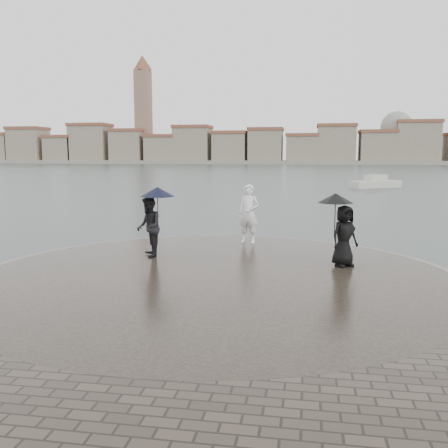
# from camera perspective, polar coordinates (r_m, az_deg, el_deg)

# --- Properties ---
(ground) EXTENTS (400.00, 400.00, 0.00)m
(ground) POSITION_cam_1_polar(r_m,az_deg,el_deg) (9.39, -5.00, -12.90)
(ground) COLOR #2B3835
(ground) RESTS_ON ground
(kerb_ring) EXTENTS (12.50, 12.50, 0.32)m
(kerb_ring) POSITION_cam_1_polar(r_m,az_deg,el_deg) (12.60, -0.99, -6.64)
(kerb_ring) COLOR gray
(kerb_ring) RESTS_ON ground
(quay_tip) EXTENTS (11.90, 11.90, 0.36)m
(quay_tip) POSITION_cam_1_polar(r_m,az_deg,el_deg) (12.59, -0.99, -6.54)
(quay_tip) COLOR #2D261E
(quay_tip) RESTS_ON ground
(statue) EXTENTS (0.81, 0.63, 1.98)m
(statue) POSITION_cam_1_polar(r_m,az_deg,el_deg) (16.77, 2.84, 1.17)
(statue) COLOR white
(statue) RESTS_ON quay_tip
(visitor_left) EXTENTS (1.24, 1.14, 2.04)m
(visitor_left) POSITION_cam_1_polar(r_m,az_deg,el_deg) (14.65, -8.38, 0.58)
(visitor_left) COLOR black
(visitor_left) RESTS_ON quay_tip
(visitor_right) EXTENTS (1.21, 1.04, 1.95)m
(visitor_right) POSITION_cam_1_polar(r_m,az_deg,el_deg) (13.65, 13.32, -0.21)
(visitor_right) COLOR black
(visitor_right) RESTS_ON quay_tip
(far_skyline) EXTENTS (260.00, 20.00, 37.00)m
(far_skyline) POSITION_cam_1_polar(r_m,az_deg,el_deg) (169.42, 6.75, 8.71)
(far_skyline) COLOR gray
(far_skyline) RESTS_ON ground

